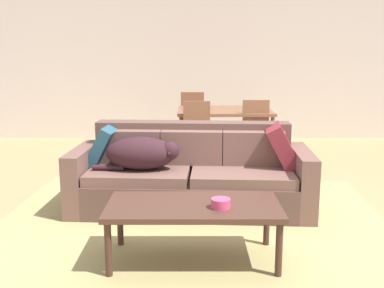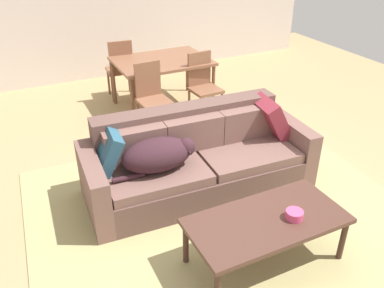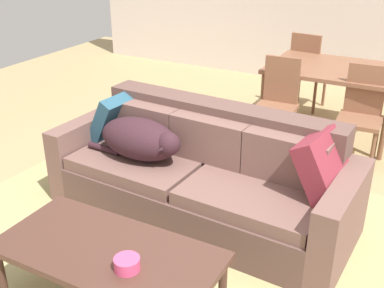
# 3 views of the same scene
# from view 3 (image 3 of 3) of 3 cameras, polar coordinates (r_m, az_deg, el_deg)

# --- Properties ---
(ground_plane) EXTENTS (10.00, 10.00, 0.00)m
(ground_plane) POSITION_cam_3_polar(r_m,az_deg,el_deg) (3.78, 3.73, -9.56)
(ground_plane) COLOR tan
(area_rug) EXTENTS (3.81, 3.59, 0.01)m
(area_rug) POSITION_cam_3_polar(r_m,az_deg,el_deg) (3.44, -4.23, -13.49)
(area_rug) COLOR tan
(area_rug) RESTS_ON ground
(couch) EXTENTS (2.41, 1.04, 0.85)m
(couch) POSITION_cam_3_polar(r_m,az_deg,el_deg) (3.76, 1.32, -3.86)
(couch) COLOR brown
(couch) RESTS_ON ground
(dog_on_left_cushion) EXTENTS (0.84, 0.42, 0.32)m
(dog_on_left_cushion) POSITION_cam_3_polar(r_m,az_deg,el_deg) (3.75, -6.08, 0.58)
(dog_on_left_cushion) COLOR #361D25
(dog_on_left_cushion) RESTS_ON couch
(throw_pillow_by_left_arm) EXTENTS (0.32, 0.43, 0.42)m
(throw_pillow_by_left_arm) POSITION_cam_3_polar(r_m,az_deg,el_deg) (4.16, -9.23, 3.21)
(throw_pillow_by_left_arm) COLOR #285268
(throw_pillow_by_left_arm) RESTS_ON couch
(throw_pillow_by_right_arm) EXTENTS (0.40, 0.48, 0.46)m
(throw_pillow_by_right_arm) POSITION_cam_3_polar(r_m,az_deg,el_deg) (3.35, 15.46, -2.61)
(throw_pillow_by_right_arm) COLOR maroon
(throw_pillow_by_right_arm) RESTS_ON couch
(coffee_table) EXTENTS (1.30, 0.64, 0.45)m
(coffee_table) POSITION_cam_3_polar(r_m,az_deg,el_deg) (2.84, -9.95, -12.96)
(coffee_table) COLOR #4F3127
(coffee_table) RESTS_ON ground
(bowl_on_coffee_table) EXTENTS (0.14, 0.14, 0.07)m
(bowl_on_coffee_table) POSITION_cam_3_polar(r_m,az_deg,el_deg) (2.64, -7.73, -13.93)
(bowl_on_coffee_table) COLOR #EA4C7F
(bowl_on_coffee_table) RESTS_ON coffee_table
(dining_table) EXTENTS (1.35, 1.00, 0.75)m
(dining_table) POSITION_cam_3_polar(r_m,az_deg,el_deg) (5.37, 16.58, 8.11)
(dining_table) COLOR brown
(dining_table) RESTS_ON ground
(dining_chair_near_left) EXTENTS (0.42, 0.42, 0.92)m
(dining_chair_near_left) POSITION_cam_3_polar(r_m,az_deg,el_deg) (4.95, 10.14, 5.20)
(dining_chair_near_left) COLOR brown
(dining_chair_near_left) RESTS_ON ground
(dining_chair_near_right) EXTENTS (0.42, 0.42, 0.93)m
(dining_chair_near_right) POSITION_cam_3_polar(r_m,az_deg,el_deg) (4.85, 19.49, 3.75)
(dining_chair_near_right) COLOR brown
(dining_chair_near_right) RESTS_ON ground
(dining_chair_far_left) EXTENTS (0.44, 0.44, 0.96)m
(dining_chair_far_left) POSITION_cam_3_polar(r_m,az_deg,el_deg) (6.07, 13.47, 8.77)
(dining_chair_far_left) COLOR brown
(dining_chair_far_left) RESTS_ON ground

